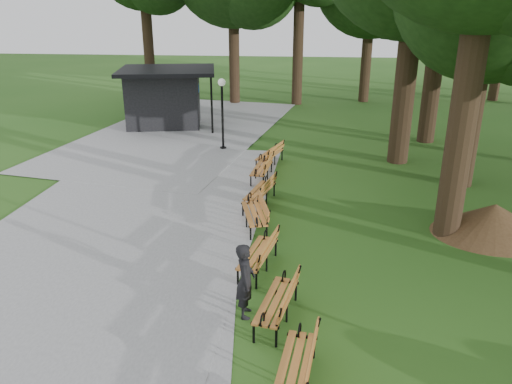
# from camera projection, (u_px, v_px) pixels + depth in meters

# --- Properties ---
(ground) EXTENTS (100.00, 100.00, 0.00)m
(ground) POSITION_uv_depth(u_px,v_px,m) (244.00, 286.00, 11.42)
(ground) COLOR #255217
(ground) RESTS_ON ground
(path) EXTENTS (12.00, 38.00, 0.06)m
(path) POSITION_uv_depth(u_px,v_px,m) (120.00, 223.00, 14.57)
(path) COLOR gray
(path) RESTS_ON ground
(person) EXTENTS (0.43, 0.62, 1.61)m
(person) POSITION_uv_depth(u_px,v_px,m) (245.00, 281.00, 10.11)
(person) COLOR black
(person) RESTS_ON ground
(kiosk) EXTENTS (5.32, 4.84, 2.92)m
(kiosk) POSITION_uv_depth(u_px,v_px,m) (164.00, 97.00, 25.58)
(kiosk) COLOR black
(kiosk) RESTS_ON ground
(lamp_post) EXTENTS (0.32, 0.32, 3.05)m
(lamp_post) POSITION_uv_depth(u_px,v_px,m) (222.00, 99.00, 21.13)
(lamp_post) COLOR black
(lamp_post) RESTS_ON ground
(dirt_mound) EXTENTS (2.73, 2.73, 0.91)m
(dirt_mound) POSITION_uv_depth(u_px,v_px,m) (493.00, 219.00, 13.78)
(dirt_mound) COLOR #47301C
(dirt_mound) RESTS_ON ground
(bench_1) EXTENTS (0.88, 1.97, 0.88)m
(bench_1) POSITION_uv_depth(u_px,v_px,m) (295.00, 366.00, 8.28)
(bench_1) COLOR #BA6C2B
(bench_1) RESTS_ON ground
(bench_2) EXTENTS (1.00, 1.99, 0.88)m
(bench_2) POSITION_uv_depth(u_px,v_px,m) (276.00, 301.00, 10.06)
(bench_2) COLOR #BA6C2B
(bench_2) RESTS_ON ground
(bench_3) EXTENTS (1.01, 1.99, 0.88)m
(bench_3) POSITION_uv_depth(u_px,v_px,m) (258.00, 254.00, 11.95)
(bench_3) COLOR #BA6C2B
(bench_3) RESTS_ON ground
(bench_4) EXTENTS (1.10, 2.00, 0.88)m
(bench_4) POSITION_uv_depth(u_px,v_px,m) (254.00, 214.00, 14.19)
(bench_4) COLOR #BA6C2B
(bench_4) RESTS_ON ground
(bench_5) EXTENTS (1.06, 2.00, 0.88)m
(bench_5) POSITION_uv_depth(u_px,v_px,m) (260.00, 191.00, 15.88)
(bench_5) COLOR #BA6C2B
(bench_5) RESTS_ON ground
(bench_6) EXTENTS (0.82, 1.95, 0.88)m
(bench_6) POSITION_uv_depth(u_px,v_px,m) (262.00, 168.00, 18.02)
(bench_6) COLOR #BA6C2B
(bench_6) RESTS_ON ground
(bench_7) EXTENTS (1.17, 2.00, 0.88)m
(bench_7) POSITION_uv_depth(u_px,v_px,m) (270.00, 155.00, 19.63)
(bench_7) COLOR #BA6C2B
(bench_7) RESTS_ON ground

